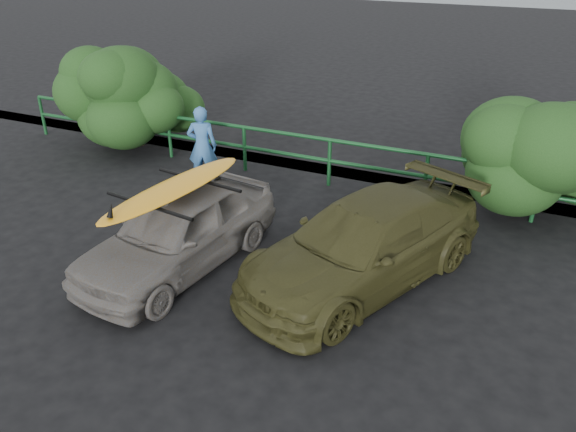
% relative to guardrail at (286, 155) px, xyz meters
% --- Properties ---
extents(ground, '(80.00, 80.00, 0.00)m').
position_rel_guardrail_xyz_m(ground, '(0.00, -5.00, -0.52)').
color(ground, black).
extents(guardrail, '(14.00, 0.08, 1.04)m').
position_rel_guardrail_xyz_m(guardrail, '(0.00, 0.00, 0.00)').
color(guardrail, '#154B22').
rests_on(guardrail, ground).
extents(shrub_left, '(3.20, 2.40, 2.33)m').
position_rel_guardrail_xyz_m(shrub_left, '(-4.80, 0.40, 0.64)').
color(shrub_left, '#21481A').
rests_on(shrub_left, ground).
extents(shrub_right, '(3.20, 2.40, 2.03)m').
position_rel_guardrail_xyz_m(shrub_right, '(5.00, 0.50, 0.49)').
color(shrub_right, '#21481A').
rests_on(shrub_right, ground).
extents(sedan, '(1.96, 3.86, 1.26)m').
position_rel_guardrail_xyz_m(sedan, '(0.01, -3.97, 0.11)').
color(sedan, slate).
rests_on(sedan, ground).
extents(olive_vehicle, '(3.34, 4.67, 1.26)m').
position_rel_guardrail_xyz_m(olive_vehicle, '(2.76, -3.16, 0.11)').
color(olive_vehicle, '#3B3A1A').
rests_on(olive_vehicle, ground).
extents(man, '(0.71, 0.59, 1.67)m').
position_rel_guardrail_xyz_m(man, '(-1.44, -1.00, 0.32)').
color(man, '#3B72B2').
rests_on(man, ground).
extents(roof_rack, '(1.80, 1.37, 0.06)m').
position_rel_guardrail_xyz_m(roof_rack, '(0.01, -3.97, 0.77)').
color(roof_rack, black).
rests_on(roof_rack, sedan).
extents(surfboard, '(0.99, 3.01, 0.09)m').
position_rel_guardrail_xyz_m(surfboard, '(0.01, -3.97, 0.84)').
color(surfboard, '#FFA81A').
rests_on(surfboard, roof_rack).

